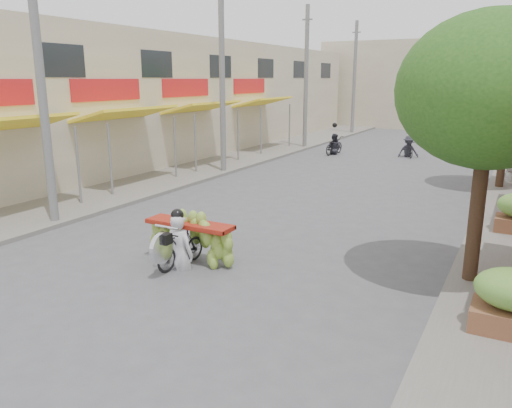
% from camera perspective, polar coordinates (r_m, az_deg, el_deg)
% --- Properties ---
extents(ground, '(120.00, 120.00, 0.00)m').
position_cam_1_polar(ground, '(9.58, -14.65, -11.10)').
color(ground, '#545459').
rests_on(ground, ground).
extents(sidewalk_left, '(4.00, 60.00, 0.12)m').
position_cam_1_polar(sidewalk_left, '(25.24, -3.18, 5.12)').
color(sidewalk_left, slate).
rests_on(sidewalk_left, ground).
extents(shophouse_row_left, '(9.77, 40.00, 6.00)m').
position_cam_1_polar(shophouse_row_left, '(27.12, -13.65, 11.62)').
color(shophouse_row_left, beige).
rests_on(shophouse_row_left, ground).
extents(far_building, '(20.00, 6.00, 7.00)m').
position_cam_1_polar(far_building, '(44.65, 21.12, 12.58)').
color(far_building, beige).
rests_on(far_building, ground).
extents(utility_pole_near, '(0.60, 0.24, 8.00)m').
position_cam_1_polar(utility_pole_near, '(14.72, -23.42, 13.08)').
color(utility_pole_near, slate).
rests_on(utility_pole_near, ground).
extents(utility_pole_mid, '(0.60, 0.24, 8.00)m').
position_cam_1_polar(utility_pole_mid, '(21.54, -3.89, 14.16)').
color(utility_pole_mid, slate).
rests_on(utility_pole_mid, ground).
extents(utility_pole_far, '(0.60, 0.24, 8.00)m').
position_cam_1_polar(utility_pole_far, '(29.55, 5.74, 14.11)').
color(utility_pole_far, slate).
rests_on(utility_pole_far, ground).
extents(utility_pole_back, '(0.60, 0.24, 8.00)m').
position_cam_1_polar(utility_pole_back, '(38.00, 11.17, 13.92)').
color(utility_pole_back, slate).
rests_on(utility_pole_back, ground).
extents(street_tree_near, '(3.40, 3.40, 5.25)m').
position_cam_1_polar(street_tree_near, '(10.25, 25.20, 11.57)').
color(street_tree_near, '#3A2719').
rests_on(street_tree_near, ground).
extents(street_tree_mid, '(3.40, 3.40, 5.25)m').
position_cam_1_polar(street_tree_mid, '(20.24, 27.15, 12.00)').
color(street_tree_mid, '#3A2719').
rests_on(street_tree_mid, ground).
extents(banana_motorbike, '(2.20, 1.74, 2.24)m').
position_cam_1_polar(banana_motorbike, '(11.02, -8.24, -3.20)').
color(banana_motorbike, black).
rests_on(banana_motorbike, ground).
extents(bg_motorbike_a, '(0.84, 1.76, 1.95)m').
position_cam_1_polar(bg_motorbike_a, '(27.52, 8.91, 7.14)').
color(bg_motorbike_a, black).
rests_on(bg_motorbike_a, ground).
extents(bg_motorbike_b, '(1.19, 1.54, 1.95)m').
position_cam_1_polar(bg_motorbike_b, '(27.36, 17.09, 6.95)').
color(bg_motorbike_b, black).
rests_on(bg_motorbike_b, ground).
extents(bg_motorbike_c, '(1.05, 1.58, 1.95)m').
position_cam_1_polar(bg_motorbike_c, '(34.03, 19.24, 7.99)').
color(bg_motorbike_c, black).
rests_on(bg_motorbike_c, ground).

